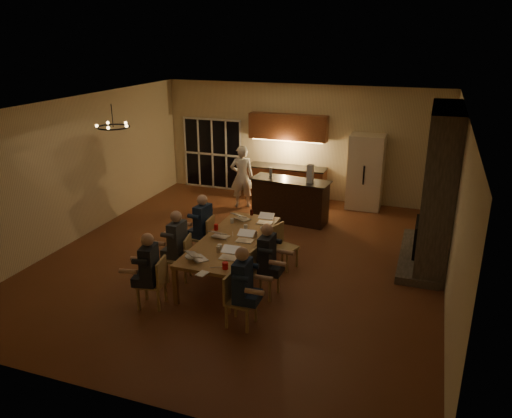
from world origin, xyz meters
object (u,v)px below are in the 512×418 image
Objects in this scene: chair_left_mid at (178,258)px; laptop_a at (199,253)px; redcup_near at (225,266)px; can_silver at (218,249)px; laptop_c at (220,231)px; bar_blender at (310,174)px; plate_far at (267,228)px; person_left_far at (203,226)px; chair_right_mid at (265,273)px; laptop_f at (265,218)px; chair_left_near at (151,283)px; can_right at (255,234)px; dining_table at (232,257)px; chair_right_far at (285,247)px; refrigerator at (366,172)px; mug_front at (220,247)px; chair_left_far at (202,237)px; can_cola at (252,212)px; mug_mid at (246,227)px; bar_island at (290,200)px; laptop_d at (245,236)px; plate_left at (192,256)px; chandelier at (113,127)px; laptop_b at (229,252)px; mug_back at (232,221)px; person_left_mid at (178,245)px; laptop_e at (242,214)px; bar_bottle at (271,172)px; person_left_near at (150,271)px; plate_near at (238,252)px; chair_right_near at (241,301)px; person_right_near at (243,287)px.

laptop_a is (0.69, -0.48, 0.42)m from chair_left_mid.
can_silver is (-0.38, 0.57, 0.00)m from redcup_near.
laptop_c is 3.30m from bar_blender.
can_silver is 0.43× the size of plate_far.
person_left_far is 4.31× the size of laptop_a.
laptop_f reaches higher than chair_right_mid.
laptop_a reaches higher than plate_far.
can_right is at bearing 135.41° from chair_left_near.
dining_table is at bearing 65.84° from person_left_far.
dining_table is 1.09m from chair_right_far.
mug_front is at bearing -109.17° from refrigerator.
can_right reaches higher than mug_front.
chair_right_far reaches higher than redcup_near.
chair_left_far is 1.22m from can_cola.
chair_right_far is 8.90× the size of mug_mid.
chair_right_far is (0.63, -2.61, -0.10)m from bar_island.
can_cola is at bearing 102.31° from laptop_d.
laptop_a reaches higher than mug_mid.
plate_left is (-0.35, -0.98, 0.38)m from dining_table.
person_left_far is 11.50× the size of can_cola.
laptop_d is 2.67× the size of redcup_near.
laptop_a is at bearing -90.27° from bar_island.
laptop_b is (2.81, -0.91, -1.89)m from chandelier.
laptop_b is at bearing -105.50° from refrigerator.
refrigerator is 2.08m from bar_blender.
mug_back is (-0.57, -2.44, 0.26)m from bar_island.
chair_left_mid and chair_right_mid have the same top height.
person_left_mid is 5.19× the size of plate_left.
person_left_mid is 11.50× the size of can_cola.
chandelier is 3.65m from plate_far.
laptop_e is 0.72× the size of bar_blender.
bar_bottle reaches higher than chair_left_far.
refrigerator is at bearing 65.95° from laptop_f.
laptop_d is 1.18m from laptop_e.
mug_back is (0.52, 2.42, 0.11)m from person_left_near.
chandelier is 2.02× the size of laptop_b.
plate_near is 1.04× the size of plate_left.
chair_right_far is at bearing -81.16° from bar_blender.
can_silver is (-0.32, -1.68, -0.05)m from laptop_f.
bar_bottle reaches higher than mug_back.
chair_right_near is 2.78× the size of laptop_d.
chair_right_near is 1.32m from can_silver.
person_right_near reaches higher than bar_island.
chair_right_far is 7.42× the size of can_cola.
mug_mid is 1.14m from plate_near.
chair_left_near is at bearing -96.67° from bar_bottle.
chair_right_far is 2.78× the size of laptop_f.
laptop_a is at bearing -88.85° from bar_bottle.
mug_back is (-0.12, 1.82, -0.06)m from laptop_a.
chair_right_far is at bearing 65.42° from plate_near.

